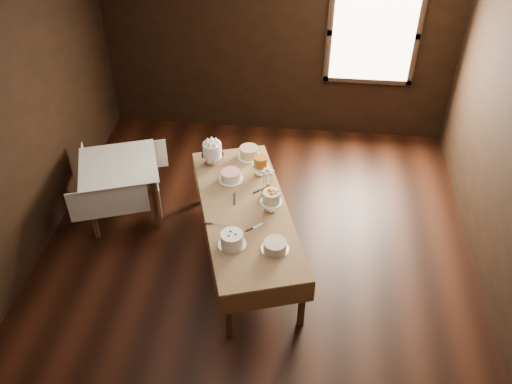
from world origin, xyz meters
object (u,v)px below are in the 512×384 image
object	(u,v)px
cake_speckled	(249,153)
cake_server_e	(220,224)
cake_lattice	(231,176)
cake_swirl	(232,240)
cake_server_a	(259,225)
display_table	(245,212)
cake_caramel	(260,166)
cake_server_d	(265,188)
cake_meringue	(212,154)
flower_vase	(268,190)
side_table	(119,170)
cake_cream	(275,246)
cake_server_c	(234,195)
cake_flowers	(271,201)

from	to	relation	value
cake_speckled	cake_server_e	world-z (taller)	cake_speckled
cake_lattice	cake_swirl	distance (m)	1.07
cake_speckled	cake_server_e	xyz separation A→B (m)	(-0.16, -1.25, -0.06)
cake_lattice	cake_server_a	world-z (taller)	cake_lattice
display_table	cake_caramel	bearing A→B (deg)	81.43
display_table	cake_server_d	distance (m)	0.42
cake_meringue	cake_server_d	bearing A→B (deg)	-32.66
cake_swirl	flower_vase	bearing A→B (deg)	71.43
cake_swirl	flower_vase	xyz separation A→B (m)	(0.28, 0.83, -0.00)
cake_caramel	cake_swirl	xyz separation A→B (m)	(-0.16, -1.21, -0.04)
side_table	cake_cream	world-z (taller)	cake_cream
cake_cream	cake_server_e	size ratio (longest dim) A/B	1.18
cake_speckled	cake_cream	bearing A→B (deg)	-74.06
cake_speckled	cake_meringue	bearing A→B (deg)	-158.68
cake_meringue	cake_speckled	distance (m)	0.45
cake_server_c	cake_server_d	world-z (taller)	same
flower_vase	cake_server_c	bearing A→B (deg)	-172.41
cake_caramel	cake_swirl	bearing A→B (deg)	-97.55
display_table	cake_server_d	world-z (taller)	cake_server_d
cake_swirl	cake_server_a	size ratio (longest dim) A/B	1.25
cake_speckled	cake_server_d	size ratio (longest dim) A/B	1.19
cake_server_c	cake_server_e	xyz separation A→B (m)	(-0.08, -0.50, 0.00)
cake_speckled	cake_lattice	xyz separation A→B (m)	(-0.16, -0.48, -0.01)
cake_lattice	cake_cream	size ratio (longest dim) A/B	1.00
cake_lattice	cake_server_a	size ratio (longest dim) A/B	1.18
cake_meringue	cake_cream	distance (m)	1.64
cake_caramel	display_table	bearing A→B (deg)	-98.57
cake_lattice	cake_caramel	world-z (taller)	cake_caramel
cake_server_e	flower_vase	xyz separation A→B (m)	(0.45, 0.55, 0.06)
cake_speckled	cake_server_e	size ratio (longest dim) A/B	1.19
side_table	cake_server_a	xyz separation A→B (m)	(1.77, -0.84, 0.04)
cake_meringue	cake_flowers	xyz separation A→B (m)	(0.77, -0.79, -0.02)
cake_server_a	cake_server_e	xyz separation A→B (m)	(-0.41, -0.02, 0.00)
display_table	flower_vase	world-z (taller)	flower_vase
display_table	cake_server_c	bearing A→B (deg)	125.07
display_table	cake_meringue	world-z (taller)	cake_meringue
cake_server_c	display_table	bearing A→B (deg)	-153.35
cake_speckled	cake_server_d	world-z (taller)	cake_speckled
cake_server_a	flower_vase	xyz separation A→B (m)	(0.04, 0.52, 0.06)
cake_speckled	cake_server_c	bearing A→B (deg)	-95.64
cake_server_e	display_table	bearing A→B (deg)	47.02
cake_swirl	cake_server_e	world-z (taller)	cake_swirl
cake_flowers	flower_vase	distance (m)	0.26
side_table	cake_server_e	xyz separation A→B (m)	(1.36, -0.86, 0.04)
cake_swirl	cake_cream	world-z (taller)	cake_swirl
display_table	cake_server_e	bearing A→B (deg)	-129.81
cake_speckled	flower_vase	size ratio (longest dim) A/B	2.11
cake_cream	cake_server_a	distance (m)	0.39
display_table	cake_caramel	world-z (taller)	cake_caramel
cake_server_d	flower_vase	bearing A→B (deg)	-113.07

